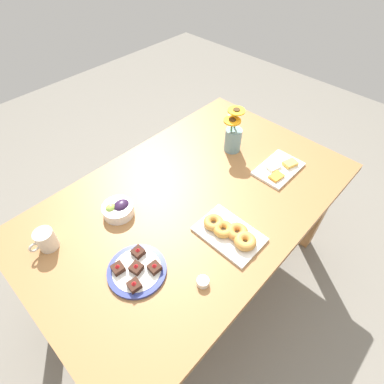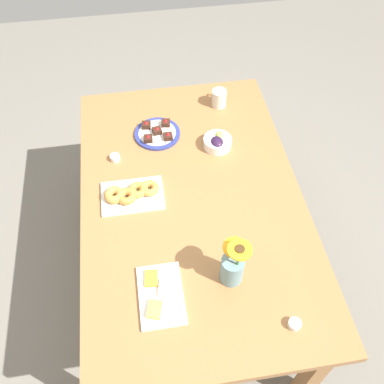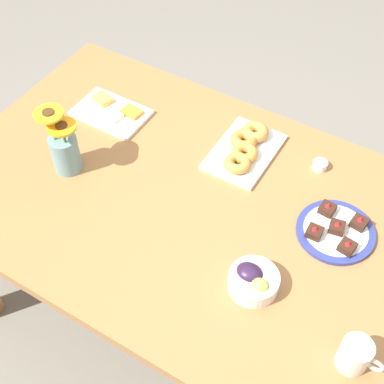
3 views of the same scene
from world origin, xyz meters
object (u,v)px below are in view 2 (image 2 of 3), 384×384
object	(u,v)px
dining_table	(192,209)
cheese_platter	(160,295)
grape_bowl	(218,142)
croissant_platter	(132,194)
dessert_plate	(157,133)
jam_cup_honey	(115,157)
flower_vase	(233,267)
coffee_mug	(219,98)
jam_cup_berry	(295,324)

from	to	relation	value
dining_table	cheese_platter	size ratio (longest dim) A/B	6.15
dining_table	grape_bowl	bearing A→B (deg)	-30.36
croissant_platter	dessert_plate	distance (m)	0.41
croissant_platter	jam_cup_honey	world-z (taller)	croissant_platter
cheese_platter	jam_cup_honey	xyz separation A→B (m)	(0.74, 0.14, 0.00)
flower_vase	dessert_plate	bearing A→B (deg)	13.42
cheese_platter	croissant_platter	bearing A→B (deg)	8.35
cheese_platter	dessert_plate	distance (m)	0.89
dining_table	coffee_mug	world-z (taller)	coffee_mug
jam_cup_honey	dessert_plate	bearing A→B (deg)	-57.46
cheese_platter	dessert_plate	xyz separation A→B (m)	(0.88, -0.08, 0.00)
dining_table	croissant_platter	bearing A→B (deg)	80.32
croissant_platter	jam_cup_berry	bearing A→B (deg)	-141.75
dining_table	jam_cup_berry	world-z (taller)	jam_cup_berry
croissant_platter	dessert_plate	world-z (taller)	dessert_plate
coffee_mug	jam_cup_honey	bearing A→B (deg)	119.08
dining_table	croissant_platter	size ratio (longest dim) A/B	5.65
coffee_mug	croissant_platter	world-z (taller)	coffee_mug
dessert_plate	flower_vase	world-z (taller)	flower_vase
coffee_mug	jam_cup_honey	xyz separation A→B (m)	(-0.32, 0.58, -0.03)
grape_bowl	cheese_platter	world-z (taller)	grape_bowl
jam_cup_honey	dessert_plate	distance (m)	0.26
jam_cup_berry	flower_vase	size ratio (longest dim) A/B	0.20
cheese_platter	grape_bowl	bearing A→B (deg)	-26.20
jam_cup_honey	flower_vase	size ratio (longest dim) A/B	0.20
dining_table	dessert_plate	world-z (taller)	dessert_plate
croissant_platter	flower_vase	size ratio (longest dim) A/B	1.16
dining_table	croissant_platter	xyz separation A→B (m)	(0.05, 0.27, 0.11)
jam_cup_berry	flower_vase	bearing A→B (deg)	39.31
dessert_plate	jam_cup_berry	bearing A→B (deg)	-160.11
coffee_mug	cheese_platter	xyz separation A→B (m)	(-1.06, 0.44, -0.04)
dining_table	grape_bowl	size ratio (longest dim) A/B	11.42
dessert_plate	flower_vase	xyz separation A→B (m)	(-0.85, -0.20, 0.07)
grape_bowl	cheese_platter	distance (m)	0.84
jam_cup_berry	dessert_plate	distance (m)	1.14
grape_bowl	dessert_plate	size ratio (longest dim) A/B	0.60
cheese_platter	jam_cup_berry	world-z (taller)	cheese_platter
cheese_platter	jam_cup_honey	distance (m)	0.75
dining_table	dessert_plate	size ratio (longest dim) A/B	6.87
croissant_platter	flower_vase	xyz separation A→B (m)	(-0.46, -0.36, 0.06)
coffee_mug	jam_cup_honey	distance (m)	0.66
grape_bowl	dessert_plate	world-z (taller)	grape_bowl
grape_bowl	jam_cup_honey	xyz separation A→B (m)	(-0.01, 0.51, -0.01)
dining_table	dessert_plate	distance (m)	0.45
croissant_platter	coffee_mug	bearing A→B (deg)	-42.30
jam_cup_honey	jam_cup_berry	distance (m)	1.12
croissant_platter	jam_cup_berry	size ratio (longest dim) A/B	5.90
dessert_plate	croissant_platter	bearing A→B (deg)	157.78
jam_cup_honey	flower_vase	distance (m)	0.83
jam_cup_honey	grape_bowl	bearing A→B (deg)	-88.74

